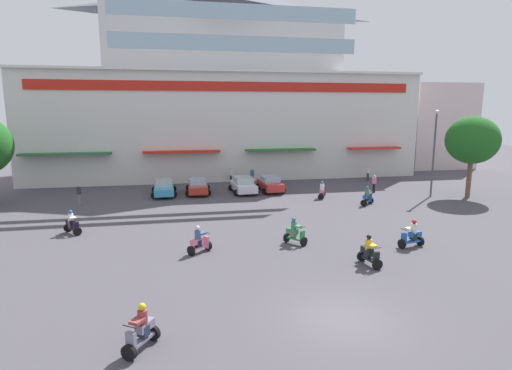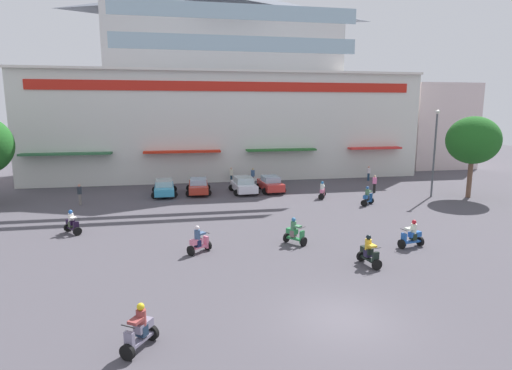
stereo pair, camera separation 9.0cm
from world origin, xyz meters
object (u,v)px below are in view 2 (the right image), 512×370
Objects in this scene: pedestrian_1 at (375,183)px; pedestrian_3 at (369,173)px; parked_car_3 at (271,184)px; pedestrian_4 at (231,174)px; streetlamp_near at (435,147)px; scooter_rider_1 at (199,242)px; pedestrian_2 at (253,175)px; scooter_rider_0 at (369,253)px; plaza_tree_1 at (473,140)px; pedestrian_0 at (80,193)px; scooter_rider_7 at (72,224)px; parked_car_0 at (164,187)px; scooter_rider_5 at (140,331)px; scooter_rider_4 at (295,233)px; parked_car_2 at (244,185)px; scooter_rider_2 at (322,191)px; parked_car_1 at (198,186)px; scooter_rider_8 at (368,197)px; scooter_rider_3 at (412,236)px.

pedestrian_1 reaches higher than pedestrian_3.
pedestrian_1 reaches higher than parked_car_3.
pedestrian_4 is 0.22× the size of streetlamp_near.
scooter_rider_1 is 21.32m from pedestrian_2.
scooter_rider_0 is 19.04m from pedestrian_1.
pedestrian_0 is (-32.76, 3.30, -4.00)m from plaza_tree_1.
pedestrian_4 is at bearing 175.36° from pedestrian_3.
pedestrian_1 is (16.88, 13.48, 0.29)m from scooter_rider_1.
pedestrian_2 is (14.21, 15.18, 0.29)m from scooter_rider_7.
scooter_rider_0 is 1.00× the size of scooter_rider_1.
scooter_rider_5 is at bearing -90.48° from parked_car_0.
scooter_rider_7 is at bearing 160.50° from scooter_rider_4.
parked_car_2 is 2.75× the size of scooter_rider_2.
scooter_rider_4 is at bearing -19.50° from scooter_rider_7.
scooter_rider_4 is at bearing -73.67° from parked_car_1.
pedestrian_1 is at bearing 0.42° from pedestrian_0.
scooter_rider_0 reaches higher than parked_car_2.
streetlamp_near reaches higher than scooter_rider_1.
pedestrian_0 is 16.94m from pedestrian_2.
pedestrian_3 is 9.69m from streetlamp_near.
pedestrian_2 is 17.44m from streetlamp_near.
pedestrian_1 is (19.04, -2.45, 0.21)m from parked_car_0.
scooter_rider_1 is 0.94× the size of pedestrian_1.
streetlamp_near is (20.98, 10.84, 3.73)m from scooter_rider_1.
scooter_rider_8 is at bearing -49.48° from scooter_rider_2.
scooter_rider_8 is at bearing 64.59° from scooter_rider_0.
parked_car_0 is at bearing 97.75° from scooter_rider_1.
scooter_rider_7 is 0.95× the size of pedestrian_3.
streetlamp_near reaches higher than pedestrian_1.
parked_car_3 is 9.61m from pedestrian_1.
plaza_tree_1 is 1.71× the size of parked_car_3.
parked_car_2 reaches higher than scooter_rider_7.
pedestrian_0 is 28.80m from pedestrian_3.
parked_car_2 is 2.80× the size of scooter_rider_7.
scooter_rider_8 is 8.17m from streetlamp_near.
parked_car_1 is at bearing 82.60° from scooter_rider_5.
scooter_rider_5 reaches higher than parked_car_3.
scooter_rider_1 is 23.91m from streetlamp_near.
parked_car_2 is at bearing 99.34° from scooter_rider_0.
parked_car_0 is 2.91× the size of scooter_rider_2.
scooter_rider_3 is at bearing -76.89° from pedestrian_2.
pedestrian_4 is (-7.16, 22.26, 0.30)m from scooter_rider_3.
scooter_rider_0 reaches higher than scooter_rider_2.
streetlamp_near reaches higher than parked_car_0.
scooter_rider_7 is at bearing -160.95° from pedestrian_1.
parked_car_1 is at bearing 158.42° from scooter_rider_2.
pedestrian_2 reaches higher than scooter_rider_3.
scooter_rider_2 is at bearing 91.86° from scooter_rider_3.
pedestrian_3 is at bearing 11.05° from parked_car_1.
scooter_rider_8 is (16.14, -7.06, -0.07)m from parked_car_0.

